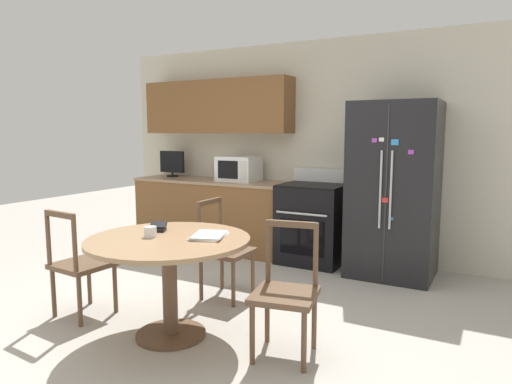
{
  "coord_description": "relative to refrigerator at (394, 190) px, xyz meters",
  "views": [
    {
      "loc": [
        2.16,
        -2.63,
        1.52
      ],
      "look_at": [
        0.12,
        1.15,
        0.95
      ],
      "focal_mm": 32.0,
      "sensor_mm": 36.0,
      "label": 1
    }
  ],
  "objects": [
    {
      "name": "mail_stack",
      "position": [
        -0.88,
        -2.13,
        -0.15
      ],
      "size": [
        0.31,
        0.36,
        0.02
      ],
      "color": "white",
      "rests_on": "dining_table"
    },
    {
      "name": "dining_chair_far",
      "position": [
        -1.21,
        -1.41,
        -0.48
      ],
      "size": [
        0.42,
        0.42,
        0.9
      ],
      "rotation": [
        0.0,
        0.0,
        4.7
      ],
      "color": "brown",
      "rests_on": "ground_plane"
    },
    {
      "name": "dining_chair_right",
      "position": [
        -0.26,
        -2.14,
        -0.48
      ],
      "size": [
        0.49,
        0.49,
        0.9
      ],
      "rotation": [
        0.0,
        0.0,
        3.32
      ],
      "color": "brown",
      "rests_on": "ground_plane"
    },
    {
      "name": "refrigerator",
      "position": [
        0.0,
        0.0,
        0.0
      ],
      "size": [
        0.86,
        0.76,
        1.83
      ],
      "color": "black",
      "rests_on": "ground_plane"
    },
    {
      "name": "back_wall",
      "position": [
        -1.49,
        0.38,
        0.53
      ],
      "size": [
        5.2,
        0.44,
        2.6
      ],
      "color": "beige",
      "rests_on": "ground_plane"
    },
    {
      "name": "dining_chair_left",
      "position": [
        -2.02,
        -2.34,
        -0.48
      ],
      "size": [
        0.45,
        0.45,
        0.9
      ],
      "rotation": [
        0.0,
        0.0,
        6.2
      ],
      "color": "brown",
      "rests_on": "ground_plane"
    },
    {
      "name": "dining_table",
      "position": [
        -1.13,
        -2.29,
        -0.31
      ],
      "size": [
        1.2,
        1.2,
        0.75
      ],
      "color": "#997551",
      "rests_on": "ground_plane"
    },
    {
      "name": "oven_range",
      "position": [
        -0.92,
        0.05,
        -0.44
      ],
      "size": [
        0.72,
        0.68,
        1.08
      ],
      "color": "black",
      "rests_on": "ground_plane"
    },
    {
      "name": "microwave",
      "position": [
        -1.94,
        0.1,
        0.14
      ],
      "size": [
        0.49,
        0.4,
        0.31
      ],
      "color": "white",
      "rests_on": "kitchen_counter"
    },
    {
      "name": "candle_glass",
      "position": [
        -1.26,
        -2.33,
        -0.13
      ],
      "size": [
        0.09,
        0.09,
        0.08
      ],
      "color": "silver",
      "rests_on": "dining_table"
    },
    {
      "name": "wallet",
      "position": [
        -1.35,
        -2.15,
        -0.13
      ],
      "size": [
        0.16,
        0.17,
        0.07
      ],
      "color": "black",
      "rests_on": "dining_table"
    },
    {
      "name": "kitchen_counter",
      "position": [
        -2.34,
        0.08,
        -0.46
      ],
      "size": [
        2.11,
        0.64,
        0.9
      ],
      "color": "brown",
      "rests_on": "ground_plane"
    },
    {
      "name": "ground_plane",
      "position": [
        -1.18,
        -2.21,
        -0.91
      ],
      "size": [
        14.0,
        14.0,
        0.0
      ],
      "primitive_type": "plane",
      "color": "#B2ADA3"
    },
    {
      "name": "countertop_tv",
      "position": [
        -3.04,
        0.14,
        0.18
      ],
      "size": [
        0.38,
        0.16,
        0.36
      ],
      "color": "black",
      "rests_on": "kitchen_counter"
    }
  ]
}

